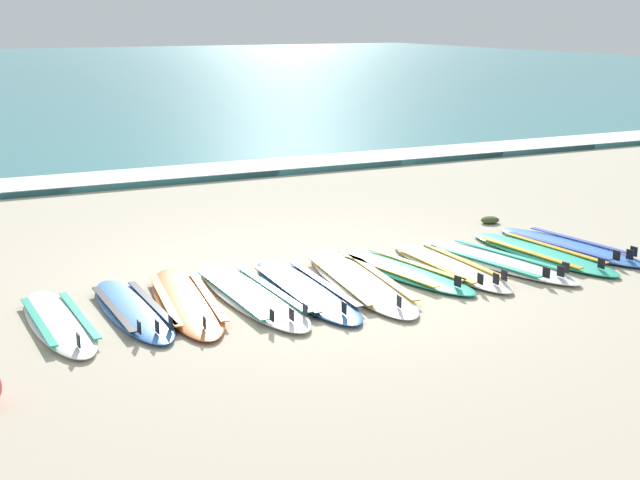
{
  "coord_description": "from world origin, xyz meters",
  "views": [
    {
      "loc": [
        -3.6,
        -7.79,
        2.67
      ],
      "look_at": [
        0.44,
        0.58,
        0.25
      ],
      "focal_mm": 48.71,
      "sensor_mm": 36.0,
      "label": 1
    }
  ],
  "objects_px": {
    "surfboard_10": "(569,246)",
    "surfboard_5": "(360,281)",
    "surfboard_9": "(541,253)",
    "surfboard_3": "(252,295)",
    "surfboard_8": "(496,261)",
    "surfboard_0": "(59,322)",
    "surfboard_1": "(133,309)",
    "surfboard_4": "(305,289)",
    "surfboard_7": "(449,266)",
    "surfboard_2": "(187,301)",
    "surfboard_6": "(402,270)"
  },
  "relations": [
    {
      "from": "surfboard_10",
      "to": "surfboard_5",
      "type": "bearing_deg",
      "value": -177.38
    },
    {
      "from": "surfboard_9",
      "to": "surfboard_3",
      "type": "bearing_deg",
      "value": 179.8
    },
    {
      "from": "surfboard_8",
      "to": "surfboard_0",
      "type": "bearing_deg",
      "value": 179.03
    },
    {
      "from": "surfboard_1",
      "to": "surfboard_4",
      "type": "height_order",
      "value": "same"
    },
    {
      "from": "surfboard_3",
      "to": "surfboard_7",
      "type": "bearing_deg",
      "value": -0.05
    },
    {
      "from": "surfboard_0",
      "to": "surfboard_2",
      "type": "height_order",
      "value": "same"
    },
    {
      "from": "surfboard_3",
      "to": "surfboard_0",
      "type": "bearing_deg",
      "value": 179.07
    },
    {
      "from": "surfboard_2",
      "to": "surfboard_3",
      "type": "distance_m",
      "value": 0.63
    },
    {
      "from": "surfboard_4",
      "to": "surfboard_8",
      "type": "height_order",
      "value": "same"
    },
    {
      "from": "surfboard_0",
      "to": "surfboard_8",
      "type": "bearing_deg",
      "value": -0.97
    },
    {
      "from": "surfboard_7",
      "to": "surfboard_1",
      "type": "bearing_deg",
      "value": 178.68
    },
    {
      "from": "surfboard_1",
      "to": "surfboard_2",
      "type": "xyz_separation_m",
      "value": [
        0.52,
        0.02,
        -0.0
      ]
    },
    {
      "from": "surfboard_4",
      "to": "surfboard_6",
      "type": "xyz_separation_m",
      "value": [
        1.2,
        0.15,
        0.0
      ]
    },
    {
      "from": "surfboard_0",
      "to": "surfboard_5",
      "type": "relative_size",
      "value": 0.77
    },
    {
      "from": "surfboard_6",
      "to": "surfboard_8",
      "type": "xyz_separation_m",
      "value": [
        1.13,
        -0.13,
        0.0
      ]
    },
    {
      "from": "surfboard_4",
      "to": "surfboard_7",
      "type": "height_order",
      "value": "same"
    },
    {
      "from": "surfboard_2",
      "to": "surfboard_10",
      "type": "height_order",
      "value": "same"
    },
    {
      "from": "surfboard_5",
      "to": "surfboard_9",
      "type": "relative_size",
      "value": 1.15
    },
    {
      "from": "surfboard_2",
      "to": "surfboard_8",
      "type": "height_order",
      "value": "same"
    },
    {
      "from": "surfboard_2",
      "to": "surfboard_3",
      "type": "height_order",
      "value": "same"
    },
    {
      "from": "surfboard_0",
      "to": "surfboard_5",
      "type": "height_order",
      "value": "same"
    },
    {
      "from": "surfboard_3",
      "to": "surfboard_7",
      "type": "xyz_separation_m",
      "value": [
        2.29,
        -0.0,
        0.0
      ]
    },
    {
      "from": "surfboard_4",
      "to": "surfboard_9",
      "type": "xyz_separation_m",
      "value": [
        2.99,
        0.06,
        0.0
      ]
    },
    {
      "from": "surfboard_5",
      "to": "surfboard_6",
      "type": "bearing_deg",
      "value": 11.78
    },
    {
      "from": "surfboard_0",
      "to": "surfboard_1",
      "type": "xyz_separation_m",
      "value": [
        0.67,
        0.05,
        0.0
      ]
    },
    {
      "from": "surfboard_1",
      "to": "surfboard_7",
      "type": "relative_size",
      "value": 0.95
    },
    {
      "from": "surfboard_7",
      "to": "surfboard_8",
      "type": "height_order",
      "value": "same"
    },
    {
      "from": "surfboard_8",
      "to": "surfboard_10",
      "type": "distance_m",
      "value": 1.17
    },
    {
      "from": "surfboard_1",
      "to": "surfboard_5",
      "type": "bearing_deg",
      "value": -2.98
    },
    {
      "from": "surfboard_3",
      "to": "surfboard_6",
      "type": "distance_m",
      "value": 1.75
    },
    {
      "from": "surfboard_7",
      "to": "surfboard_8",
      "type": "relative_size",
      "value": 0.92
    },
    {
      "from": "surfboard_5",
      "to": "surfboard_7",
      "type": "xyz_separation_m",
      "value": [
        1.12,
        0.04,
        0.0
      ]
    },
    {
      "from": "surfboard_0",
      "to": "surfboard_3",
      "type": "xyz_separation_m",
      "value": [
        1.81,
        -0.03,
        0.0
      ]
    },
    {
      "from": "surfboard_8",
      "to": "surfboard_9",
      "type": "bearing_deg",
      "value": 3.21
    },
    {
      "from": "surfboard_0",
      "to": "surfboard_5",
      "type": "distance_m",
      "value": 2.98
    },
    {
      "from": "surfboard_10",
      "to": "surfboard_9",
      "type": "bearing_deg",
      "value": -168.57
    },
    {
      "from": "surfboard_4",
      "to": "surfboard_9",
      "type": "relative_size",
      "value": 1.02
    },
    {
      "from": "surfboard_2",
      "to": "surfboard_5",
      "type": "relative_size",
      "value": 0.89
    },
    {
      "from": "surfboard_8",
      "to": "surfboard_7",
      "type": "bearing_deg",
      "value": 175.31
    },
    {
      "from": "surfboard_7",
      "to": "surfboard_10",
      "type": "relative_size",
      "value": 0.97
    },
    {
      "from": "surfboard_1",
      "to": "surfboard_7",
      "type": "height_order",
      "value": "same"
    },
    {
      "from": "surfboard_7",
      "to": "surfboard_3",
      "type": "bearing_deg",
      "value": 179.95
    },
    {
      "from": "surfboard_7",
      "to": "surfboard_9",
      "type": "bearing_deg",
      "value": -0.47
    },
    {
      "from": "surfboard_3",
      "to": "surfboard_4",
      "type": "bearing_deg",
      "value": -7.46
    },
    {
      "from": "surfboard_5",
      "to": "surfboard_8",
      "type": "xyz_separation_m",
      "value": [
        1.7,
        -0.01,
        0.0
      ]
    },
    {
      "from": "surfboard_6",
      "to": "surfboard_9",
      "type": "distance_m",
      "value": 1.8
    },
    {
      "from": "surfboard_10",
      "to": "surfboard_7",
      "type": "bearing_deg",
      "value": -177.04
    },
    {
      "from": "surfboard_0",
      "to": "surfboard_3",
      "type": "relative_size",
      "value": 0.84
    },
    {
      "from": "surfboard_7",
      "to": "surfboard_10",
      "type": "height_order",
      "value": "same"
    },
    {
      "from": "surfboard_5",
      "to": "surfboard_8",
      "type": "bearing_deg",
      "value": -0.22
    }
  ]
}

